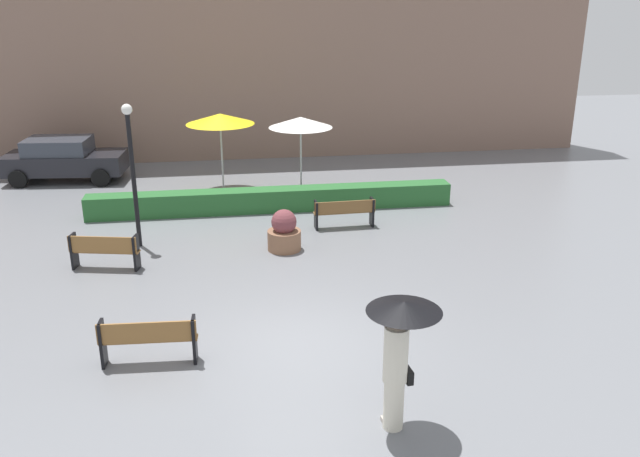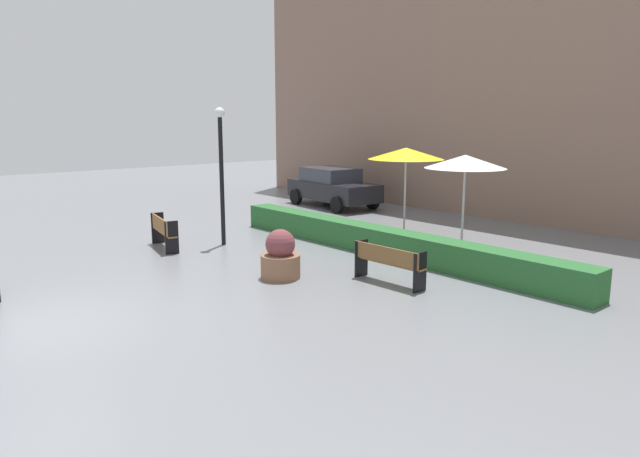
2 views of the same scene
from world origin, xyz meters
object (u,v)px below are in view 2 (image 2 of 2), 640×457
Objects in this scene: planter_pot at (280,257)px; patio_umbrella_white at (465,162)px; parked_car at (333,187)px; lamp_post at (221,162)px; bench_far_left at (163,230)px; bench_back_row at (388,261)px; patio_umbrella_yellow at (406,154)px.

planter_pot is 5.72m from patio_umbrella_white.
patio_umbrella_white is at bearing -18.61° from parked_car.
lamp_post is at bearing -138.45° from patio_umbrella_white.
patio_umbrella_white reaches higher than bench_far_left.
bench_far_left is 6.77m from bench_back_row.
bench_back_row is 0.67× the size of patio_umbrella_yellow.
bench_back_row is 0.41× the size of parked_car.
lamp_post is 8.10m from parked_car.
parked_car is (-9.13, 6.59, 0.31)m from bench_back_row.
planter_pot is at bearing -142.10° from bench_back_row.
bench_back_row is at bearing -78.05° from patio_umbrella_white.
lamp_post is (-3.86, 0.87, 1.88)m from planter_pot.
lamp_post is at bearing 167.30° from planter_pot.
bench_far_left is at bearing -72.82° from parked_car.
bench_back_row is 11.26m from parked_car.
lamp_post reaches higher than bench_far_left.
parked_car is (-2.70, 8.72, 0.29)m from bench_far_left.
patio_umbrella_yellow reaches higher than bench_far_left.
parked_car is (-8.32, 2.80, -1.61)m from patio_umbrella_white.
patio_umbrella_white is (-0.80, 3.78, 1.92)m from bench_back_row.
patio_umbrella_white is 0.60× the size of parked_car.
planter_pot reaches higher than bench_back_row.
planter_pot is (-1.91, -1.48, -0.02)m from bench_back_row.
bench_back_row is 0.47× the size of lamp_post.
bench_back_row is 6.09m from lamp_post.
patio_umbrella_yellow is at bearing 104.46° from planter_pot.
patio_umbrella_white is at bearing 46.46° from bench_far_left.
patio_umbrella_yellow is 0.61× the size of parked_car.
planter_pot is 4.38m from lamp_post.
patio_umbrella_yellow is at bearing 65.72° from bench_far_left.
bench_back_row is at bearing -35.82° from parked_car.
bench_back_row is 1.61× the size of planter_pot.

